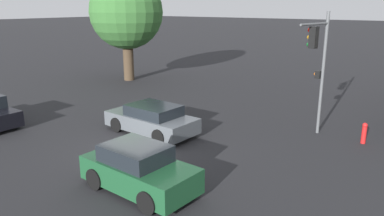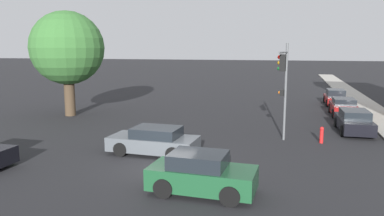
{
  "view_description": "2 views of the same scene",
  "coord_description": "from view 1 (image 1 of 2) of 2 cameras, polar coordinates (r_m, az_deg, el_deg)",
  "views": [
    {
      "loc": [
        10.07,
        -10.12,
        5.74
      ],
      "look_at": [
        0.36,
        3.07,
        1.23
      ],
      "focal_mm": 35.0,
      "sensor_mm": 36.0,
      "label": 1
    },
    {
      "loc": [
        5.21,
        -14.96,
        5.23
      ],
      "look_at": [
        0.49,
        3.07,
        2.23
      ],
      "focal_mm": 35.0,
      "sensor_mm": 36.0,
      "label": 2
    }
  ],
  "objects": [
    {
      "name": "crossing_car_1",
      "position": [
        17.36,
        -6.13,
        -1.72
      ],
      "size": [
        4.46,
        2.19,
        1.36
      ],
      "rotation": [
        0.0,
        0.0,
        3.1
      ],
      "color": "#4C5156",
      "rests_on": "ground_plane"
    },
    {
      "name": "street_tree",
      "position": [
        29.7,
        -9.99,
        14.12
      ],
      "size": [
        5.58,
        5.58,
        8.02
      ],
      "color": "#423323",
      "rests_on": "ground_plane"
    },
    {
      "name": "fire_hydrant",
      "position": [
        17.62,
        24.75,
        -3.4
      ],
      "size": [
        0.22,
        0.22,
        0.92
      ],
      "color": "red",
      "rests_on": "ground_plane"
    },
    {
      "name": "crossing_car_2",
      "position": [
        12.11,
        -8.11,
        -9.26
      ],
      "size": [
        3.91,
        2.02,
        1.51
      ],
      "rotation": [
        0.0,
        0.0,
        -0.05
      ],
      "color": "#194728",
      "rests_on": "ground_plane"
    },
    {
      "name": "ground_plane",
      "position": [
        15.39,
        -7.95,
        -6.66
      ],
      "size": [
        300.0,
        300.0,
        0.0
      ],
      "primitive_type": "plane",
      "color": "black"
    },
    {
      "name": "traffic_signal",
      "position": [
        17.19,
        18.61,
        7.42
      ],
      "size": [
        0.54,
        2.39,
        5.49
      ],
      "rotation": [
        0.0,
        0.0,
        2.97
      ],
      "color": "#515456",
      "rests_on": "ground_plane"
    }
  ]
}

